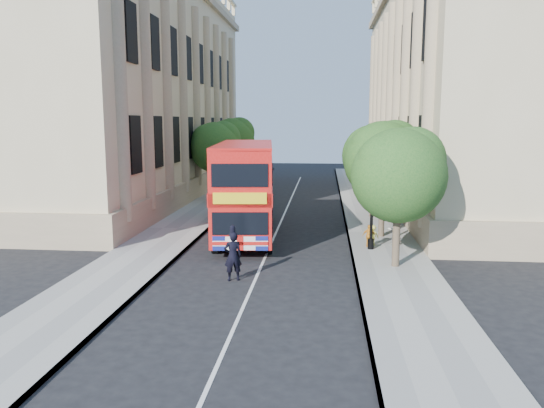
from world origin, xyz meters
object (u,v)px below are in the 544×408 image
(box_van, at_px, (239,193))
(woman_pedestrian, at_px, (394,230))
(double_decker_bus, at_px, (245,186))
(police_constable, at_px, (233,256))
(lamp_post, at_px, (372,201))

(box_van, distance_m, woman_pedestrian, 12.01)
(double_decker_bus, xyz_separation_m, box_van, (-1.32, 6.04, -1.22))
(box_van, height_order, police_constable, box_van)
(police_constable, bearing_deg, box_van, -103.24)
(lamp_post, height_order, woman_pedestrian, lamp_post)
(double_decker_bus, relative_size, woman_pedestrian, 7.40)
(double_decker_bus, xyz_separation_m, woman_pedestrian, (7.84, -1.70, -1.90))
(double_decker_bus, xyz_separation_m, police_constable, (0.72, -8.20, -1.78))
(double_decker_bus, distance_m, box_van, 6.31)
(box_van, xyz_separation_m, police_constable, (2.03, -14.24, -0.56))
(lamp_post, distance_m, box_van, 11.91)
(police_constable, distance_m, woman_pedestrian, 9.65)
(lamp_post, bearing_deg, box_van, 131.71)
(lamp_post, height_order, police_constable, lamp_post)
(lamp_post, xyz_separation_m, police_constable, (-5.87, -5.38, -1.52))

